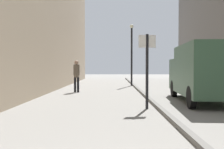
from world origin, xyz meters
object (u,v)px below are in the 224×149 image
object	(u,v)px
street_sign_post	(147,65)
lamp_post	(132,51)
pedestrian_main_foreground	(77,74)
delivery_van	(203,72)

from	to	relation	value
street_sign_post	lamp_post	bearing A→B (deg)	-96.63
pedestrian_main_foreground	lamp_post	size ratio (longest dim) A/B	0.39
pedestrian_main_foreground	delivery_van	world-z (taller)	delivery_van
pedestrian_main_foreground	street_sign_post	bearing A→B (deg)	130.87
delivery_van	lamp_post	bearing A→B (deg)	107.29
street_sign_post	lamp_post	distance (m)	11.43
street_sign_post	lamp_post	xyz separation A→B (m)	(0.24, 11.36, 1.18)
delivery_van	street_sign_post	distance (m)	3.16
pedestrian_main_foreground	street_sign_post	xyz separation A→B (m)	(3.30, -6.00, 0.48)
pedestrian_main_foreground	delivery_van	bearing A→B (deg)	156.63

